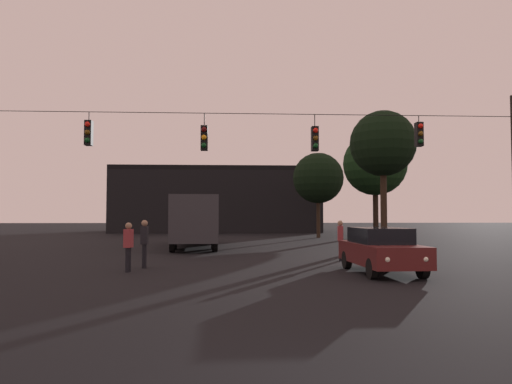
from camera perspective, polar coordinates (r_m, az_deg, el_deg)
The scene contains 11 objects.
ground_plane at distance 29.73m, azimuth -1.38°, elevation -6.55°, with size 168.00×168.00×0.00m, color black.
overhead_signal_span at distance 18.13m, azimuth -0.13°, elevation 3.18°, with size 21.12×0.44×6.72m.
city_bus at distance 29.28m, azimuth -7.43°, elevation -2.93°, with size 3.23×11.14×3.00m.
car_near_right at distance 16.50m, azimuth 14.88°, elevation -6.72°, with size 1.92×4.38×1.52m.
pedestrian_crossing_left at distance 16.85m, azimuth -15.19°, elevation -6.08°, with size 0.29×0.39×1.69m.
pedestrian_crossing_center at distance 20.46m, azimuth 10.18°, elevation -5.49°, with size 0.31×0.40×1.72m.
pedestrian_crossing_right at distance 17.94m, azimuth -13.35°, elevation -5.75°, with size 0.25×0.36×1.76m.
corner_building at distance 56.13m, azimuth -4.64°, elevation -1.09°, with size 22.67×13.23×7.20m.
tree_left_silhouette at distance 32.10m, azimuth 15.11°, elevation 5.62°, with size 4.30×4.30×8.79m.
tree_behind_building at distance 40.79m, azimuth 7.52°, elevation 1.66°, with size 4.35×4.35×7.29m.
tree_right_far at distance 47.48m, azimuth 14.21°, elevation 3.31°, with size 6.19×6.19×10.04m.
Camera 1 is at (-0.86, -5.16, 1.96)m, focal length 33.06 mm.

